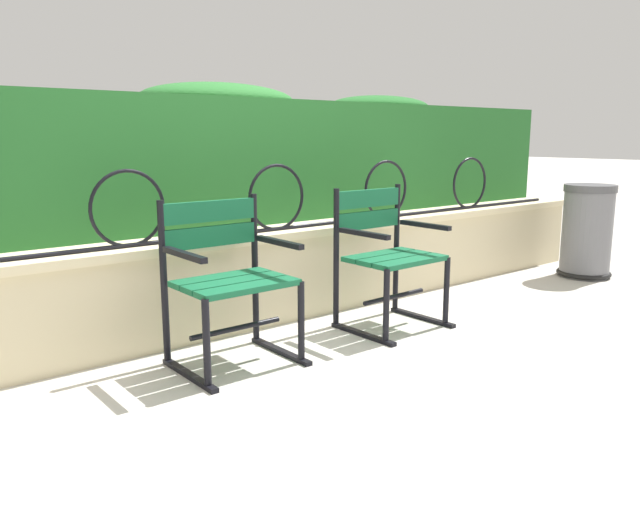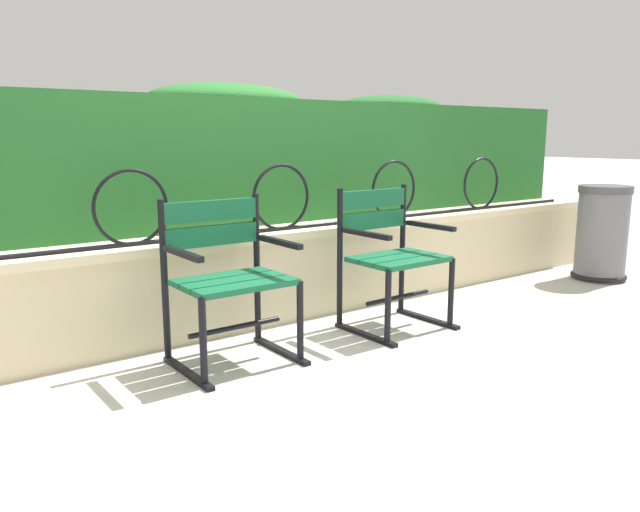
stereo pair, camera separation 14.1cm
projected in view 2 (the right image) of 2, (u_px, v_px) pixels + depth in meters
The scene contains 7 objects.
ground_plane at pixel (330, 359), 3.34m from camera, with size 60.00×60.00×0.00m, color #BCB7AD.
stone_wall at pixel (249, 277), 3.95m from camera, with size 6.82×0.41×0.59m.
iron_arch_fence at pixel (219, 207), 3.66m from camera, with size 6.29×0.02×0.42m.
hedge_row at pixel (210, 157), 4.23m from camera, with size 6.68×0.69×0.94m.
park_chair_left at pixel (227, 275), 3.25m from camera, with size 0.60×0.52×0.86m.
park_chair_right at pixel (390, 253), 3.84m from camera, with size 0.59×0.53×0.87m.
trash_bin at pixel (602, 235), 5.14m from camera, with size 0.44×0.44×0.78m.
Camera 2 is at (-1.93, -2.52, 1.18)m, focal length 34.95 mm.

